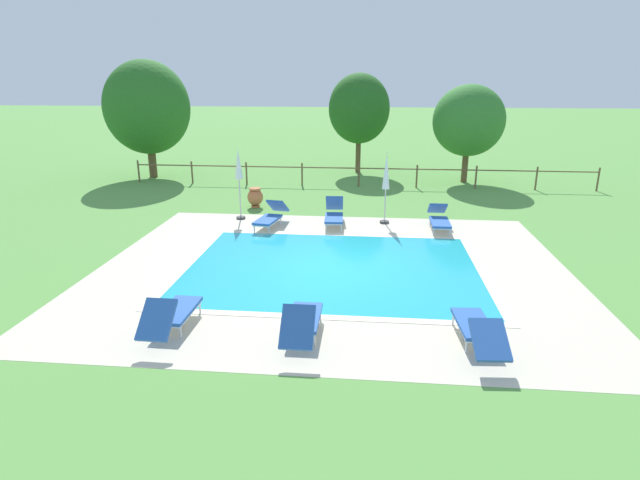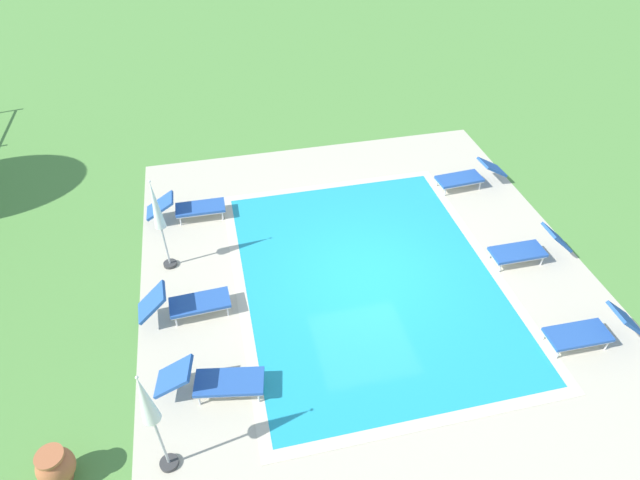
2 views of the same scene
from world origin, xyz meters
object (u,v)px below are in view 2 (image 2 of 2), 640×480
at_px(sun_lounger_north_end, 592,330).
at_px(sun_lounger_south_near_corner, 213,381).
at_px(patio_umbrella_closed_row_west, 157,212).
at_px(terracotta_urn_near_fence, 56,466).
at_px(sun_lounger_north_far, 189,207).
at_px(patio_umbrella_closed_row_mid_west, 148,407).
at_px(sun_lounger_north_near_steps, 469,176).
at_px(sun_lounger_north_mid, 186,303).
at_px(sun_lounger_south_mid, 529,248).

distance_m(sun_lounger_north_end, sun_lounger_south_near_corner, 7.66).
distance_m(patio_umbrella_closed_row_west, terracotta_urn_near_fence, 5.41).
distance_m(sun_lounger_north_far, patio_umbrella_closed_row_mid_west, 7.05).
relative_size(patio_umbrella_closed_row_west, patio_umbrella_closed_row_mid_west, 0.98).
bearing_deg(terracotta_urn_near_fence, sun_lounger_north_near_steps, -57.81).
bearing_deg(sun_lounger_north_end, sun_lounger_north_far, 52.17).
bearing_deg(sun_lounger_north_mid, patio_umbrella_closed_row_west, 12.39).
bearing_deg(sun_lounger_north_mid, sun_lounger_north_end, -107.97).
bearing_deg(patio_umbrella_closed_row_west, sun_lounger_north_end, -117.21).
height_order(sun_lounger_north_mid, patio_umbrella_closed_row_mid_west, patio_umbrella_closed_row_mid_west).
bearing_deg(sun_lounger_north_mid, terracotta_urn_near_fence, 145.81).
height_order(sun_lounger_south_near_corner, patio_umbrella_closed_row_mid_west, patio_umbrella_closed_row_mid_west).
bearing_deg(patio_umbrella_closed_row_west, sun_lounger_north_near_steps, -79.75).
bearing_deg(sun_lounger_north_mid, patio_umbrella_closed_row_mid_west, 172.39).
distance_m(sun_lounger_north_mid, patio_umbrella_closed_row_mid_west, 3.67).
bearing_deg(sun_lounger_north_far, patio_umbrella_closed_row_mid_west, 174.76).
relative_size(sun_lounger_south_near_corner, patio_umbrella_closed_row_west, 0.84).
xyz_separation_m(sun_lounger_north_mid, terracotta_urn_near_fence, (-3.22, 2.19, 0.03)).
relative_size(sun_lounger_north_far, sun_lounger_south_near_corner, 0.98).
height_order(sun_lounger_south_near_corner, sun_lounger_south_mid, sun_lounger_south_mid).
relative_size(sun_lounger_north_near_steps, terracotta_urn_near_fence, 2.73).
bearing_deg(sun_lounger_north_near_steps, terracotta_urn_near_fence, 122.19).
height_order(sun_lounger_south_mid, terracotta_urn_near_fence, sun_lounger_south_mid).
xyz_separation_m(patio_umbrella_closed_row_mid_west, terracotta_urn_near_fence, (0.15, 1.74, -1.36)).
bearing_deg(sun_lounger_south_near_corner, sun_lounger_north_end, -93.79).
height_order(sun_lounger_north_end, patio_umbrella_closed_row_west, patio_umbrella_closed_row_west).
relative_size(sun_lounger_north_mid, patio_umbrella_closed_row_mid_west, 0.78).
xyz_separation_m(sun_lounger_north_end, sun_lounger_south_near_corner, (0.51, 7.64, -0.01)).
relative_size(sun_lounger_north_mid, terracotta_urn_near_fence, 2.58).
distance_m(sun_lounger_south_mid, terracotta_urn_near_fence, 10.81).
bearing_deg(patio_umbrella_closed_row_mid_west, sun_lounger_south_mid, -68.67).
bearing_deg(sun_lounger_north_far, patio_umbrella_closed_row_west, 162.59).
distance_m(sun_lounger_north_near_steps, sun_lounger_south_near_corner, 9.37).
bearing_deg(patio_umbrella_closed_row_west, sun_lounger_north_far, -17.41).
height_order(patio_umbrella_closed_row_west, patio_umbrella_closed_row_mid_west, patio_umbrella_closed_row_mid_west).
xyz_separation_m(sun_lounger_north_end, patio_umbrella_closed_row_west, (4.34, 8.45, 1.25)).
height_order(sun_lounger_north_near_steps, sun_lounger_north_far, sun_lounger_north_far).
relative_size(sun_lounger_north_far, sun_lounger_south_mid, 1.05).
distance_m(sun_lounger_north_near_steps, sun_lounger_north_far, 7.93).
height_order(patio_umbrella_closed_row_mid_west, terracotta_urn_near_fence, patio_umbrella_closed_row_mid_west).
height_order(sun_lounger_south_near_corner, terracotta_urn_near_fence, sun_lounger_south_near_corner).
relative_size(sun_lounger_north_far, patio_umbrella_closed_row_mid_west, 0.81).
bearing_deg(sun_lounger_north_end, terracotta_urn_near_fence, 93.37).
height_order(sun_lounger_north_near_steps, patio_umbrella_closed_row_mid_west, patio_umbrella_closed_row_mid_west).
xyz_separation_m(patio_umbrella_closed_row_west, patio_umbrella_closed_row_mid_west, (-5.10, 0.07, 0.14)).
bearing_deg(terracotta_urn_near_fence, sun_lounger_south_near_corner, -67.00).
distance_m(sun_lounger_north_mid, sun_lounger_north_end, 8.48).
xyz_separation_m(sun_lounger_south_near_corner, patio_umbrella_closed_row_mid_west, (-1.26, 0.88, 1.40)).
distance_m(sun_lounger_south_near_corner, patio_umbrella_closed_row_mid_west, 2.08).
bearing_deg(sun_lounger_north_mid, sun_lounger_south_near_corner, -168.58).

